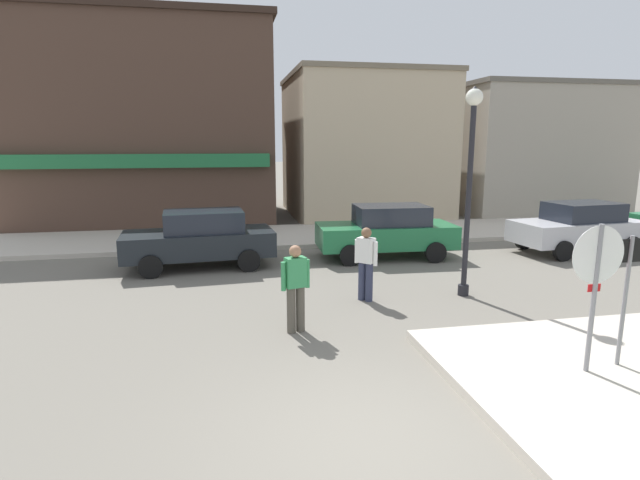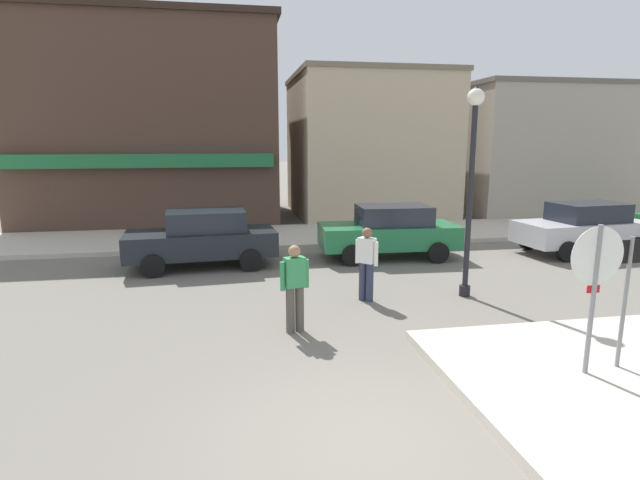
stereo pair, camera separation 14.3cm
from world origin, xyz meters
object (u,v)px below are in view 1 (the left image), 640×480
(pedestrian_crossing_near, at_px, (296,286))
(pedestrian_crossing_far, at_px, (366,262))
(parked_car_nearest, at_px, (200,238))
(parked_car_second, at_px, (387,231))
(parked_car_third, at_px, (579,227))
(stop_sign, at_px, (595,279))
(lamp_post, at_px, (471,163))
(one_way_sign, at_px, (626,288))

(pedestrian_crossing_near, bearing_deg, pedestrian_crossing_far, 41.12)
(parked_car_nearest, distance_m, parked_car_second, 5.38)
(parked_car_nearest, distance_m, pedestrian_crossing_near, 5.54)
(parked_car_second, distance_m, parked_car_third, 6.08)
(parked_car_nearest, height_order, pedestrian_crossing_near, pedestrian_crossing_near)
(parked_car_second, xyz_separation_m, pedestrian_crossing_near, (-3.50, -5.36, 0.06))
(stop_sign, relative_size, parked_car_second, 0.56)
(lamp_post, bearing_deg, stop_sign, -92.31)
(parked_car_nearest, relative_size, parked_car_second, 1.01)
(parked_car_second, bearing_deg, pedestrian_crossing_near, -123.14)
(parked_car_second, xyz_separation_m, parked_car_third, (6.06, -0.45, 0.00))
(one_way_sign, bearing_deg, pedestrian_crossing_near, 150.12)
(pedestrian_crossing_near, bearing_deg, parked_car_second, 56.86)
(pedestrian_crossing_far, bearing_deg, one_way_sign, -56.44)
(pedestrian_crossing_near, height_order, pedestrian_crossing_far, same)
(parked_car_second, xyz_separation_m, pedestrian_crossing_far, (-1.76, -3.84, 0.06))
(one_way_sign, bearing_deg, stop_sign, -170.98)
(parked_car_third, distance_m, pedestrian_crossing_far, 8.52)
(parked_car_third, relative_size, pedestrian_crossing_near, 2.57)
(one_way_sign, relative_size, pedestrian_crossing_near, 1.30)
(one_way_sign, xyz_separation_m, lamp_post, (-0.44, 4.02, 1.63))
(stop_sign, bearing_deg, pedestrian_crossing_near, 145.42)
(lamp_post, relative_size, parked_car_third, 1.10)
(parked_car_third, bearing_deg, parked_car_second, 175.71)
(parked_car_nearest, xyz_separation_m, pedestrian_crossing_near, (1.88, -5.22, 0.06))
(lamp_post, bearing_deg, parked_car_nearest, 147.49)
(lamp_post, bearing_deg, parked_car_second, 97.50)
(lamp_post, bearing_deg, parked_car_third, 31.83)
(pedestrian_crossing_near, bearing_deg, parked_car_nearest, 109.78)
(pedestrian_crossing_far, bearing_deg, lamp_post, -1.54)
(pedestrian_crossing_near, bearing_deg, one_way_sign, -29.88)
(one_way_sign, height_order, parked_car_nearest, one_way_sign)
(parked_car_nearest, bearing_deg, lamp_post, -32.51)
(lamp_post, bearing_deg, pedestrian_crossing_far, 178.46)
(parked_car_third, bearing_deg, stop_sign, -127.09)
(parked_car_second, bearing_deg, lamp_post, -82.50)
(parked_car_nearest, relative_size, parked_car_third, 1.00)
(stop_sign, distance_m, pedestrian_crossing_near, 4.72)
(one_way_sign, xyz_separation_m, parked_car_second, (-0.95, 7.92, -0.52))
(parked_car_nearest, xyz_separation_m, pedestrian_crossing_far, (3.62, -3.69, 0.06))
(pedestrian_crossing_far, bearing_deg, stop_sign, -63.26)
(one_way_sign, xyz_separation_m, parked_car_nearest, (-6.33, 7.77, -0.52))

